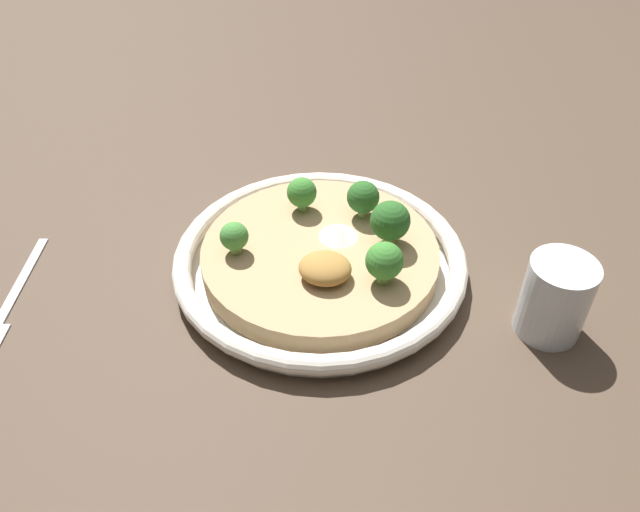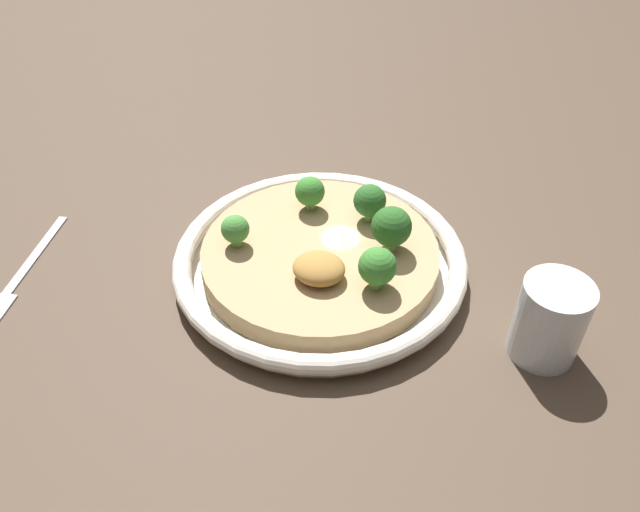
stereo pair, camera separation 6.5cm
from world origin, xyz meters
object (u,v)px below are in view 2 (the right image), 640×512
Objects in this scene: drinking_glass at (550,320)px; fork_utensil at (14,283)px; broccoli_back_right at (370,201)px; risotto_bowl at (320,259)px; broccoli_right at (391,227)px; broccoli_front_right at (377,267)px; broccoli_front_left at (235,230)px; broccoli_back at (310,192)px.

fork_utensil is (-0.53, -0.08, -0.04)m from drinking_glass.
broccoli_back_right reaches higher than fork_utensil.
risotto_bowl is 7.23× the size of broccoli_back_right.
broccoli_front_right is at bearing -89.01° from broccoli_right.
broccoli_front_left is at bearing -144.29° from broccoli_back_right.
drinking_glass is (0.16, -0.00, -0.02)m from broccoli_front_right.
drinking_glass is at bearing -3.11° from broccoli_front_left.
broccoli_back_right is (0.12, 0.09, 0.00)m from broccoli_front_left.
broccoli_front_right is at bearing -5.61° from broccoli_front_left.
broccoli_right reaches higher than fork_utensil.
drinking_glass is (0.31, -0.02, -0.01)m from broccoli_front_left.
broccoli_right is at bearing -51.13° from broccoli_back_right.
risotto_bowl is at bearing 170.13° from drinking_glass.
broccoli_right is 1.12× the size of broccoli_front_right.
fork_utensil is at bearing -155.03° from broccoli_front_left.
broccoli_right is (0.07, 0.02, 0.04)m from risotto_bowl.
drinking_glass is (0.26, -0.10, -0.01)m from broccoli_back.
broccoli_right reaches higher than risotto_bowl.
broccoli_front_left is at bearing 104.61° from fork_utensil.
fork_utensil is at bearing -167.10° from broccoli_front_right.
risotto_bowl reaches higher than fork_utensil.
broccoli_front_left reaches higher than risotto_bowl.
broccoli_front_right is 0.38m from fork_utensil.
risotto_bowl is 7.78× the size of broccoli_back.
broccoli_back is at bearing 158.94° from drinking_glass.
risotto_bowl is at bearing 102.01° from fork_utensil.
broccoli_right is at bearing 101.04° from fork_utensil.
broccoli_back_right is at bearing 108.90° from broccoli_front_right.
risotto_bowl is at bearing 15.34° from broccoli_front_left.
broccoli_back_right is 0.22m from drinking_glass.
broccoli_back_right is at bearing 35.71° from broccoli_front_left.
broccoli_right is 0.61× the size of drinking_glass.
risotto_bowl is 8.72× the size of broccoli_front_left.
broccoli_front_left is at bearing 176.89° from drinking_glass.
fork_utensil is at bearing -157.63° from risotto_bowl.
broccoli_back_right is 0.11m from broccoli_front_right.
drinking_glass reaches higher than broccoli_back.
risotto_bowl is 1.65× the size of fork_utensil.
fork_utensil is (-0.37, -0.14, -0.06)m from broccoli_right.
broccoli_right is 0.40m from fork_utensil.
broccoli_front_right is at bearing 92.55° from fork_utensil.
drinking_glass reaches higher than broccoli_front_right.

